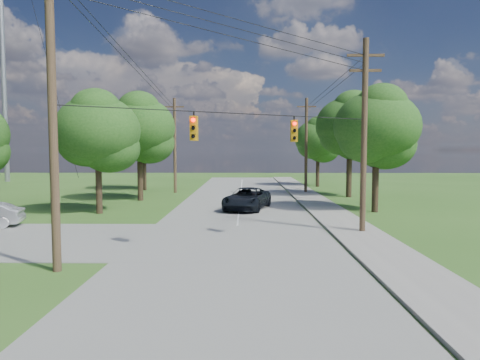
{
  "coord_description": "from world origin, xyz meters",
  "views": [
    {
      "loc": [
        2.47,
        -15.29,
        4.54
      ],
      "look_at": [
        2.22,
        5.0,
        3.12
      ],
      "focal_mm": 32.0,
      "sensor_mm": 36.0,
      "label": 1
    }
  ],
  "objects_px": {
    "pole_sw": "(52,104)",
    "pole_north_e": "(306,145)",
    "car_main_north": "(247,199)",
    "pole_ne": "(364,133)",
    "pole_north_w": "(175,145)"
  },
  "relations": [
    {
      "from": "car_main_north",
      "to": "pole_sw",
      "type": "bearing_deg",
      "value": -98.24
    },
    {
      "from": "pole_sw",
      "to": "pole_north_e",
      "type": "xyz_separation_m",
      "value": [
        13.5,
        29.6,
        -1.1
      ]
    },
    {
      "from": "pole_north_e",
      "to": "pole_north_w",
      "type": "xyz_separation_m",
      "value": [
        -13.9,
        0.0,
        0.0
      ]
    },
    {
      "from": "pole_ne",
      "to": "pole_north_e",
      "type": "distance_m",
      "value": 22.0
    },
    {
      "from": "pole_sw",
      "to": "pole_north_e",
      "type": "height_order",
      "value": "pole_sw"
    },
    {
      "from": "pole_north_e",
      "to": "pole_north_w",
      "type": "height_order",
      "value": "same"
    },
    {
      "from": "pole_north_e",
      "to": "car_main_north",
      "type": "height_order",
      "value": "pole_north_e"
    },
    {
      "from": "pole_sw",
      "to": "car_main_north",
      "type": "xyz_separation_m",
      "value": [
        7.21,
        16.74,
        -5.38
      ]
    },
    {
      "from": "pole_north_w",
      "to": "car_main_north",
      "type": "xyz_separation_m",
      "value": [
        7.61,
        -12.86,
        -4.28
      ]
    },
    {
      "from": "pole_north_w",
      "to": "car_main_north",
      "type": "relative_size",
      "value": 1.7
    },
    {
      "from": "pole_sw",
      "to": "pole_ne",
      "type": "distance_m",
      "value": 15.51
    },
    {
      "from": "car_main_north",
      "to": "pole_north_w",
      "type": "bearing_deg",
      "value": 135.66
    },
    {
      "from": "pole_sw",
      "to": "pole_north_w",
      "type": "relative_size",
      "value": 1.2
    },
    {
      "from": "pole_north_e",
      "to": "car_main_north",
      "type": "xyz_separation_m",
      "value": [
        -6.29,
        -12.86,
        -4.28
      ]
    },
    {
      "from": "pole_ne",
      "to": "car_main_north",
      "type": "relative_size",
      "value": 1.78
    }
  ]
}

